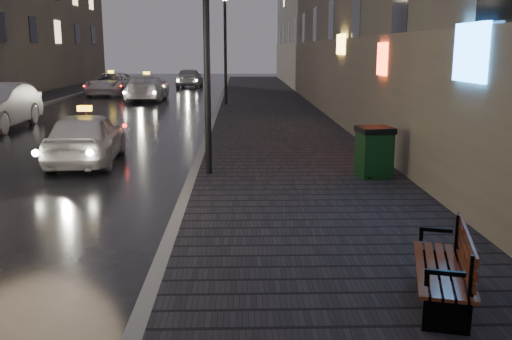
{
  "coord_description": "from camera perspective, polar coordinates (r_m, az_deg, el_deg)",
  "views": [
    {
      "loc": [
        2.55,
        -6.34,
        2.86
      ],
      "look_at": [
        2.81,
        3.06,
        0.85
      ],
      "focal_mm": 40.0,
      "sensor_mm": 36.0,
      "label": 1
    }
  ],
  "objects": [
    {
      "name": "ground",
      "position": [
        7.41,
        -22.05,
        -11.6
      ],
      "size": [
        120.0,
        120.0,
        0.0
      ],
      "primitive_type": "plane",
      "color": "black",
      "rests_on": "ground"
    },
    {
      "name": "sidewalk",
      "position": [
        27.51,
        1.23,
        6.27
      ],
      "size": [
        4.6,
        58.0,
        0.15
      ],
      "primitive_type": "cube",
      "color": "black",
      "rests_on": "ground"
    },
    {
      "name": "curb",
      "position": [
        27.5,
        -3.8,
        6.24
      ],
      "size": [
        0.2,
        58.0,
        0.15
      ],
      "primitive_type": "cube",
      "color": "slate",
      "rests_on": "ground"
    },
    {
      "name": "sidewalk_far",
      "position": [
        29.69,
        -23.98,
        5.66
      ],
      "size": [
        2.4,
        58.0,
        0.15
      ],
      "primitive_type": "cube",
      "color": "black",
      "rests_on": "ground"
    },
    {
      "name": "curb_far",
      "position": [
        29.22,
        -21.61,
        5.77
      ],
      "size": [
        0.2,
        58.0,
        0.15
      ],
      "primitive_type": "cube",
      "color": "slate",
      "rests_on": "ground"
    },
    {
      "name": "building_far_c",
      "position": [
        48.17,
        -21.78,
        14.39
      ],
      "size": [
        6.0,
        22.0,
        11.0
      ],
      "primitive_type": "cube",
      "color": "#6B6051",
      "rests_on": "ground"
    },
    {
      "name": "lamp_near",
      "position": [
        12.37,
        -5.01,
        14.94
      ],
      "size": [
        0.36,
        0.36,
        5.28
      ],
      "color": "black",
      "rests_on": "sidewalk"
    },
    {
      "name": "lamp_far",
      "position": [
        28.35,
        -3.1,
        13.33
      ],
      "size": [
        0.36,
        0.36,
        5.28
      ],
      "color": "black",
      "rests_on": "sidewalk"
    },
    {
      "name": "bench",
      "position": [
        6.52,
        18.78,
        -9.21
      ],
      "size": [
        0.97,
        1.72,
        0.83
      ],
      "rotation": [
        0.0,
        0.0,
        -0.27
      ],
      "color": "black",
      "rests_on": "sidewalk"
    },
    {
      "name": "trash_bin",
      "position": [
        12.48,
        11.73,
        1.83
      ],
      "size": [
        0.79,
        0.79,
        1.08
      ],
      "rotation": [
        0.0,
        0.0,
        0.13
      ],
      "color": "black",
      "rests_on": "sidewalk"
    },
    {
      "name": "taxi_near",
      "position": [
        15.02,
        -16.6,
        3.15
      ],
      "size": [
        1.77,
        3.96,
        1.32
      ],
      "primitive_type": "imported",
      "rotation": [
        0.0,
        0.0,
        3.2
      ],
      "color": "silver",
      "rests_on": "ground"
    },
    {
      "name": "taxi_mid",
      "position": [
        32.72,
        -10.84,
        8.12
      ],
      "size": [
        2.11,
        5.02,
        1.45
      ],
      "primitive_type": "imported",
      "rotation": [
        0.0,
        0.0,
        3.16
      ],
      "color": "white",
      "rests_on": "ground"
    },
    {
      "name": "taxi_far",
      "position": [
        37.21,
        -14.25,
        8.36
      ],
      "size": [
        2.78,
        5.14,
        1.37
      ],
      "primitive_type": "imported",
      "rotation": [
        0.0,
        0.0,
        -0.11
      ],
      "color": "silver",
      "rests_on": "ground"
    },
    {
      "name": "car_far",
      "position": [
        43.35,
        -6.66,
        9.16
      ],
      "size": [
        1.93,
        4.26,
        1.42
      ],
      "primitive_type": "imported",
      "rotation": [
        0.0,
        0.0,
        3.08
      ],
      "color": "#9A9BA1",
      "rests_on": "ground"
    }
  ]
}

